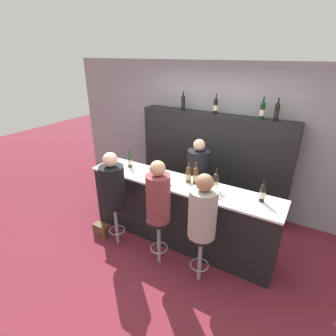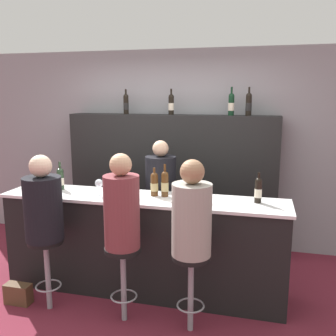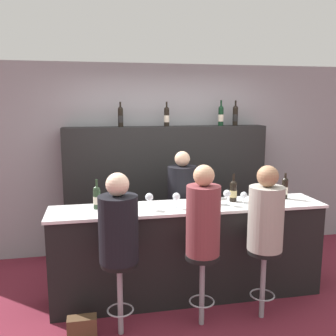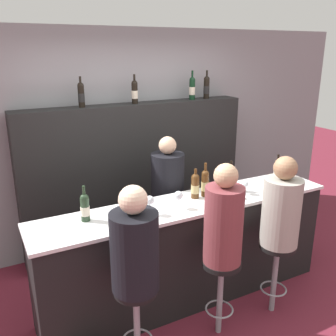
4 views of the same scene
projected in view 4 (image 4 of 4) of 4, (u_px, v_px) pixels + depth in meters
The scene contains 24 objects.
ground_plane at pixel (201, 312), 3.52m from camera, with size 16.00×16.00×0.00m, color maroon.
wall_back at pixel (129, 140), 4.55m from camera, with size 6.40×0.05×2.60m.
bar_counter at pixel (188, 251), 3.58m from camera, with size 2.89×0.55×1.02m.
back_bar_cabinet at pixel (137, 177), 4.49m from camera, with size 2.71×0.28×1.77m.
wine_bottle_counter_0 at pixel (85, 207), 3.03m from camera, with size 0.08×0.08×0.30m.
wine_bottle_counter_1 at pixel (195, 186), 3.50m from camera, with size 0.08×0.08×0.29m.
wine_bottle_counter_2 at pixel (205, 183), 3.54m from camera, with size 0.07×0.07×0.33m.
wine_bottle_counter_3 at pixel (230, 179), 3.68m from camera, with size 0.08×0.08×0.31m.
wine_bottle_counter_4 at pixel (277, 170), 3.95m from camera, with size 0.07×0.07×0.29m.
wine_bottle_backbar_0 at pixel (81, 95), 3.91m from camera, with size 0.07×0.07×0.32m.
wine_bottle_backbar_1 at pixel (135, 92), 4.18m from camera, with size 0.07×0.07×0.32m.
wine_bottle_backbar_2 at pixel (192, 88), 4.51m from camera, with size 0.07×0.07×0.34m.
wine_bottle_backbar_3 at pixel (207, 87), 4.60m from camera, with size 0.07×0.07×0.34m.
wine_glass_0 at pixel (150, 201), 3.14m from camera, with size 0.08×0.08×0.17m.
wine_glass_1 at pixel (179, 196), 3.26m from camera, with size 0.08×0.08×0.16m.
wine_glass_2 at pixel (229, 185), 3.50m from camera, with size 0.08×0.08×0.17m.
wine_glass_3 at pixel (245, 185), 3.60m from camera, with size 0.07×0.07×0.14m.
bar_stool_left at pixel (136, 307), 2.77m from camera, with size 0.32×0.32×0.70m.
guest_seated_left at pixel (134, 247), 2.62m from camera, with size 0.35×0.35×0.79m.
bar_stool_middle at pixel (221, 279), 3.11m from camera, with size 0.32×0.32×0.70m.
guest_seated_middle at pixel (224, 221), 2.95m from camera, with size 0.31×0.31×0.84m.
bar_stool_right at pixel (276, 260), 3.39m from camera, with size 0.32×0.32×0.70m.
guest_seated_right at pixel (281, 208), 3.23m from camera, with size 0.33×0.33×0.81m.
bartender at pixel (168, 212), 3.98m from camera, with size 0.35×0.35×1.52m.
Camera 4 is at (-1.65, -2.45, 2.36)m, focal length 40.00 mm.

